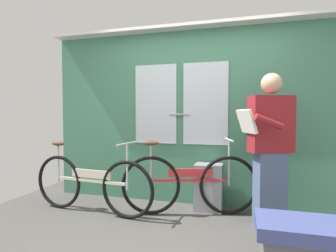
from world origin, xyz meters
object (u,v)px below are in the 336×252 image
bicycle_leaning_behind (91,183)px  trash_bin_by_wall (209,187)px  bench_seat_corner (306,250)px  bicycle_near_door (189,183)px  passenger_reading_newspaper (270,146)px

bicycle_leaning_behind → trash_bin_by_wall: 1.50m
bicycle_leaning_behind → bench_seat_corner: size_ratio=2.46×
bicycle_leaning_behind → bicycle_near_door: bearing=19.2°
bicycle_leaning_behind → passenger_reading_newspaper: 2.18m
bicycle_leaning_behind → passenger_reading_newspaper: (2.11, 0.16, 0.51)m
bicycle_near_door → passenger_reading_newspaper: size_ratio=0.97×
bench_seat_corner → trash_bin_by_wall: bearing=123.0°
bicycle_near_door → trash_bin_by_wall: bearing=31.6°
bicycle_near_door → passenger_reading_newspaper: passenger_reading_newspaper is taller
trash_bin_by_wall → bicycle_near_door: bearing=-132.9°
bench_seat_corner → passenger_reading_newspaper: bearing=99.5°
bicycle_near_door → trash_bin_by_wall: (0.21, 0.23, -0.09)m
bicycle_leaning_behind → bench_seat_corner: 2.43m
bicycle_near_door → passenger_reading_newspaper: 1.05m
passenger_reading_newspaper → trash_bin_by_wall: 0.98m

